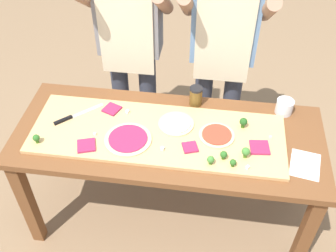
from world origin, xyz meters
The scene contains 27 objects.
ground_plane centered at (0.00, 0.00, 0.00)m, with size 8.00×8.00×0.00m, color #896B4C.
prep_table centered at (0.00, 0.00, 0.67)m, with size 1.74×0.70×0.77m.
cutting_board centered at (-0.06, -0.02, 0.78)m, with size 1.41×0.48×0.02m, color tan.
chefs_knife centered at (-0.57, 0.04, 0.80)m, with size 0.24×0.23×0.02m.
pizza_whole_beet_magenta centered at (-0.21, -0.10, 0.80)m, with size 0.26×0.26×0.02m.
pizza_whole_tomato_red centered at (0.27, 0.00, 0.80)m, with size 0.20×0.20×0.02m.
pizza_whole_cheese_artichoke centered at (0.04, 0.06, 0.80)m, with size 0.20×0.20×0.02m.
pizza_slice_near_right centered at (0.13, -0.11, 0.80)m, with size 0.08×0.08×0.01m, color #9E234C.
pizza_slice_far_right centered at (-0.42, -0.17, 0.80)m, with size 0.10×0.10×0.01m, color #9E234C.
pizza_slice_center centered at (0.50, -0.06, 0.80)m, with size 0.10×0.10×0.01m, color #9E234C.
pizza_slice_far_left centered at (-0.36, 0.13, 0.80)m, with size 0.09×0.09×0.01m, color #9E234C.
broccoli_floret_center_right centered at (0.42, -0.13, 0.83)m, with size 0.04×0.04×0.06m.
broccoli_floret_front_mid centered at (0.36, -0.21, 0.82)m, with size 0.03×0.03×0.05m.
broccoli_floret_center_left centered at (0.31, -0.16, 0.82)m, with size 0.04×0.04×0.05m.
broccoli_floret_back_right centered at (-0.69, -0.18, 0.83)m, with size 0.04×0.04×0.05m.
broccoli_floret_back_left centered at (0.25, -0.21, 0.82)m, with size 0.04×0.04×0.05m.
broccoli_floret_front_left centered at (0.41, 0.09, 0.83)m, with size 0.04×0.04×0.06m.
cheese_crumble_a centered at (0.56, 0.03, 0.80)m, with size 0.01×0.01×0.01m, color silver.
cheese_crumble_b centered at (-0.40, -0.08, 0.80)m, with size 0.01×0.01×0.01m, color silver.
cheese_crumble_c centered at (-0.01, -0.14, 0.80)m, with size 0.02×0.02×0.02m, color silver.
cheese_crumble_d centered at (0.44, -0.21, 0.80)m, with size 0.02×0.02×0.02m, color white.
cheese_crumble_e centered at (-0.26, 0.12, 0.80)m, with size 0.02×0.02×0.02m, color white.
flour_cup centered at (0.65, 0.28, 0.81)m, with size 0.10×0.10×0.09m.
sauce_jar centered at (0.13, 0.28, 0.84)m, with size 0.08×0.08×0.12m.
recipe_note centered at (0.74, -0.13, 0.77)m, with size 0.15×0.19×0.00m, color white.
cook_left centered at (-0.33, 0.62, 1.00)m, with size 0.54×0.39×1.67m.
cook_right centered at (0.26, 0.62, 1.00)m, with size 0.54×0.39×1.67m.
Camera 1 is at (0.22, -1.59, 2.36)m, focal length 42.99 mm.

